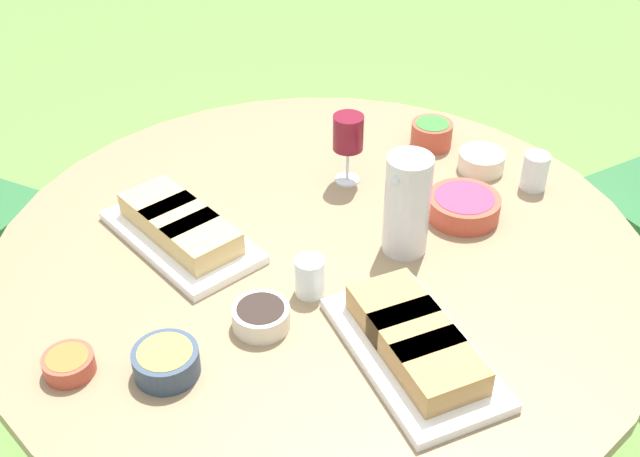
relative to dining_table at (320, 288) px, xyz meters
The scene contains 13 objects.
dining_table is the anchor object (origin of this frame).
water_pitcher 0.29m from the dining_table, 134.21° to the left, with size 0.10×0.10×0.23m.
wine_glass 0.37m from the dining_table, 152.28° to the right, with size 0.07×0.07×0.18m.
platter_bread_main 0.34m from the dining_table, 55.75° to the right, with size 0.24×0.40×0.07m.
platter_charcuterie 0.38m from the dining_table, 69.99° to the left, with size 0.35×0.43×0.07m.
bowl_fries 0.47m from the dining_table, ahead, with size 0.12×0.12×0.05m.
bowl_salad 0.55m from the dining_table, behind, with size 0.11×0.11×0.07m.
bowl_olives 0.29m from the dining_table, 15.18° to the left, with size 0.11×0.11×0.04m.
bowl_dip_red 0.37m from the dining_table, 152.54° to the left, with size 0.16×0.16×0.05m.
bowl_dip_cream 0.53m from the dining_table, behind, with size 0.11×0.11×0.05m.
bowl_roasted_veg 0.58m from the dining_table, 10.90° to the right, with size 0.09×0.09×0.04m.
cup_water_near 0.59m from the dining_table, 156.99° to the left, with size 0.06×0.06×0.09m.
cup_water_far 0.20m from the dining_table, 32.56° to the left, with size 0.06×0.06×0.08m.
Camera 1 is at (1.02, 0.89, 1.82)m, focal length 45.00 mm.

